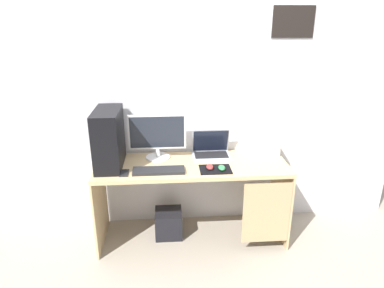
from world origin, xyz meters
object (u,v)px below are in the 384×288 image
at_px(projector, 267,148).
at_px(mouse_right, 222,168).
at_px(subwoofer, 169,223).
at_px(cell_phone, 124,173).
at_px(mouse_left, 210,167).
at_px(pc_tower, 109,138).
at_px(laptop, 211,151).
at_px(monitor, 157,136).
at_px(keyboard, 159,171).

height_order(projector, mouse_right, projector).
bearing_deg(subwoofer, cell_phone, -151.00).
bearing_deg(mouse_right, projector, 33.88).
bearing_deg(projector, cell_phone, -165.80).
distance_m(mouse_left, subwoofer, 0.74).
height_order(pc_tower, projector, pc_tower).
height_order(pc_tower, laptop, pc_tower).
bearing_deg(pc_tower, projector, 5.61).
bearing_deg(cell_phone, pc_tower, 125.64).
distance_m(monitor, laptop, 0.50).
xyz_separation_m(pc_tower, subwoofer, (0.47, 0.01, -0.85)).
bearing_deg(monitor, projector, 0.83).
relative_size(cell_phone, subwoofer, 0.53).
xyz_separation_m(laptop, subwoofer, (-0.40, -0.13, -0.66)).
xyz_separation_m(monitor, keyboard, (0.01, -0.29, -0.19)).
relative_size(laptop, cell_phone, 2.60).
bearing_deg(keyboard, mouse_left, 2.73).
bearing_deg(keyboard, subwoofer, 69.45).
distance_m(cell_phone, subwoofer, 0.73).
bearing_deg(subwoofer, monitor, 124.79).
distance_m(laptop, mouse_right, 0.32).
distance_m(monitor, subwoofer, 0.82).
bearing_deg(subwoofer, pc_tower, -178.93).
distance_m(pc_tower, mouse_right, 0.96).
bearing_deg(subwoofer, mouse_left, -24.50).
xyz_separation_m(laptop, mouse_left, (-0.05, -0.29, -0.03)).
bearing_deg(laptop, monitor, -177.62).
bearing_deg(projector, mouse_left, -152.84).
distance_m(monitor, projector, 1.00).
distance_m(monitor, cell_phone, 0.45).
relative_size(projector, subwoofer, 0.82).
height_order(laptop, cell_phone, laptop).
height_order(monitor, projector, monitor).
height_order(projector, keyboard, projector).
bearing_deg(keyboard, pc_tower, 157.12).
relative_size(pc_tower, monitor, 0.96).
bearing_deg(laptop, cell_phone, -156.50).
relative_size(mouse_left, mouse_right, 1.00).
xyz_separation_m(keyboard, mouse_left, (0.42, 0.02, 0.01)).
xyz_separation_m(pc_tower, mouse_right, (0.92, -0.18, -0.22)).
bearing_deg(projector, mouse_right, -146.12).
height_order(mouse_left, cell_phone, mouse_left).
relative_size(laptop, projector, 1.69).
height_order(mouse_right, subwoofer, mouse_right).
bearing_deg(monitor, mouse_left, -32.42).
bearing_deg(projector, monitor, -179.17).
bearing_deg(monitor, cell_phone, -131.15).
xyz_separation_m(projector, keyboard, (-0.98, -0.31, -0.05)).
bearing_deg(pc_tower, laptop, 9.21).
distance_m(keyboard, mouse_right, 0.51).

